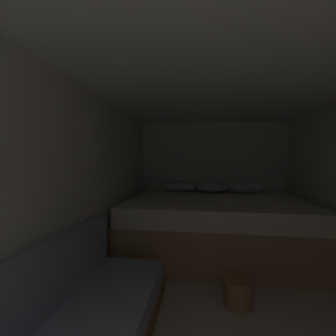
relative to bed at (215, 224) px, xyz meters
The scene contains 6 objects.
ground_plane 1.47m from the bed, 90.00° to the right, with size 6.73×6.73×0.00m, color #B2A893.
wall_back 1.16m from the bed, 90.00° to the left, with size 2.79×0.05×2.07m, color silver.
wall_left 2.07m from the bed, 134.21° to the right, with size 0.05×4.73×2.07m, color silver.
ceiling_slab 2.21m from the bed, 90.00° to the right, with size 2.79×4.73×0.05m, color white.
bed is the anchor object (origin of this frame).
wicker_basket 1.34m from the bed, 83.79° to the right, with size 0.27×0.27×0.25m.
Camera 1 is at (-0.21, -0.25, 1.35)m, focal length 24.76 mm.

